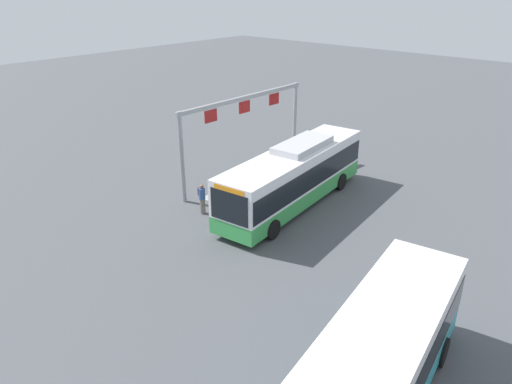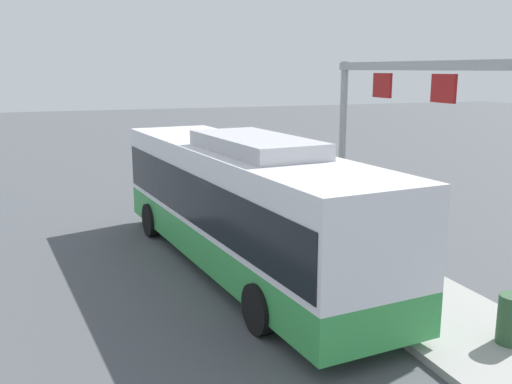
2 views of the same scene
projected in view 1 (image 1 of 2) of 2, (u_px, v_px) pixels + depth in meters
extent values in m
plane|color=#4C4F54|center=(293.00, 204.00, 27.26)|extent=(120.00, 120.00, 0.00)
cube|color=#9E9E99|center=(276.00, 180.00, 30.28)|extent=(10.00, 2.80, 0.16)
cube|color=green|center=(293.00, 192.00, 26.95)|extent=(11.55, 3.73, 0.85)
cube|color=white|center=(294.00, 169.00, 26.39)|extent=(11.55, 3.73, 1.90)
cube|color=black|center=(294.00, 172.00, 26.47)|extent=(11.32, 3.75, 1.20)
cube|color=black|center=(229.00, 207.00, 22.19)|extent=(0.27, 2.12, 1.50)
cube|color=#B7B7BC|center=(303.00, 145.00, 26.57)|extent=(4.14, 2.18, 0.36)
cube|color=orange|center=(229.00, 190.00, 21.90)|extent=(0.31, 1.75, 0.28)
cylinder|color=black|center=(272.00, 229.00, 23.54)|extent=(1.03, 0.41, 1.00)
cylinder|color=black|center=(233.00, 216.00, 24.81)|extent=(1.03, 0.41, 1.00)
cylinder|color=black|center=(341.00, 181.00, 29.01)|extent=(1.03, 0.41, 1.00)
cylinder|color=black|center=(306.00, 173.00, 30.28)|extent=(1.03, 0.41, 1.00)
cube|color=white|center=(376.00, 357.00, 13.33)|extent=(10.32, 3.99, 1.90)
cube|color=black|center=(375.00, 363.00, 13.42)|extent=(10.12, 4.00, 1.20)
cylinder|color=black|center=(371.00, 325.00, 17.07)|extent=(1.03, 0.45, 1.00)
cylinder|color=black|center=(441.00, 352.00, 15.88)|extent=(1.03, 0.45, 1.00)
cylinder|color=slate|center=(203.00, 206.00, 26.08)|extent=(0.37, 0.37, 0.85)
cylinder|color=#334C8C|center=(202.00, 194.00, 25.78)|extent=(0.45, 0.45, 0.60)
sphere|color=brown|center=(202.00, 187.00, 25.62)|extent=(0.22, 0.22, 0.22)
cube|color=#26262D|center=(200.00, 191.00, 25.99)|extent=(0.33, 0.28, 0.40)
cylinder|color=black|center=(224.00, 196.00, 26.93)|extent=(0.37, 0.37, 0.85)
cylinder|color=black|center=(224.00, 184.00, 26.63)|extent=(0.46, 0.46, 0.60)
sphere|color=#9E755B|center=(224.00, 177.00, 26.47)|extent=(0.22, 0.22, 0.22)
cube|color=#335993|center=(222.00, 181.00, 26.84)|extent=(0.33, 0.29, 0.40)
cylinder|color=#476B4C|center=(241.00, 194.00, 27.20)|extent=(0.34, 0.34, 0.85)
cylinder|color=black|center=(241.00, 182.00, 26.90)|extent=(0.41, 0.41, 0.60)
sphere|color=brown|center=(241.00, 175.00, 26.74)|extent=(0.22, 0.22, 0.22)
cube|color=#4C8447|center=(238.00, 180.00, 27.09)|extent=(0.32, 0.24, 0.40)
cylinder|color=gray|center=(295.00, 121.00, 33.47)|extent=(0.24, 0.24, 5.20)
cylinder|color=gray|center=(182.00, 158.00, 26.59)|extent=(0.24, 0.24, 5.20)
cube|color=gray|center=(244.00, 98.00, 29.04)|extent=(10.49, 0.20, 0.24)
cube|color=maroon|center=(274.00, 99.00, 31.15)|extent=(0.90, 0.08, 0.70)
cube|color=maroon|center=(244.00, 107.00, 29.26)|extent=(0.90, 0.08, 0.70)
cube|color=maroon|center=(211.00, 116.00, 27.37)|extent=(0.90, 0.08, 0.70)
cylinder|color=#2D5133|center=(308.00, 155.00, 32.89)|extent=(0.52, 0.52, 0.90)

